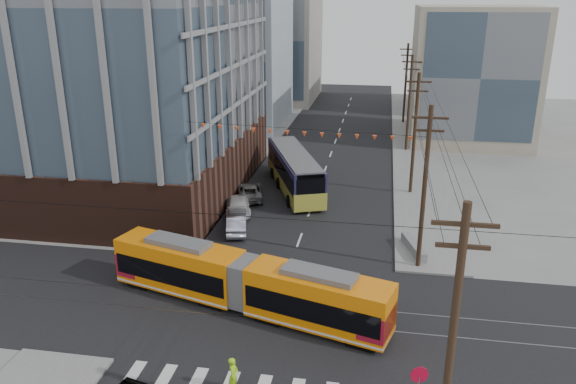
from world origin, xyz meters
TOP-DOWN VIEW (x-y plane):
  - ground at (0.00, 0.00)m, footprint 160.00×160.00m
  - office_building at (-22.00, 23.00)m, footprint 30.00×25.00m
  - bg_bldg_nw_near at (-17.00, 52.00)m, footprint 18.00×16.00m
  - bg_bldg_ne_near at (16.00, 48.00)m, footprint 14.00×14.00m
  - bg_bldg_nw_far at (-14.00, 72.00)m, footprint 16.00×18.00m
  - bg_bldg_ne_far at (18.00, 68.00)m, footprint 16.00×16.00m
  - utility_pole_near at (8.50, -6.00)m, footprint 0.30×0.30m
  - utility_pole_far at (8.50, 56.00)m, footprint 0.30×0.30m
  - streetcar at (-1.67, 4.00)m, footprint 17.25×7.16m
  - city_bus at (-2.18, 25.20)m, footprint 7.30×13.19m
  - parked_car_silver at (-5.02, 14.73)m, footprint 2.46×4.49m
  - parked_car_white at (-5.95, 18.70)m, footprint 3.36×5.40m
  - parked_car_grey at (-5.75, 22.21)m, footprint 3.41×5.26m
  - pedestrian at (-0.47, -3.19)m, footprint 0.43×0.66m
  - jersey_barrier at (8.30, 13.22)m, footprint 1.97×4.03m

SIDE VIEW (x-z plane):
  - ground at x=0.00m, z-range 0.00..0.00m
  - jersey_barrier at x=8.30m, z-range 0.00..0.79m
  - parked_car_grey at x=-5.75m, z-range 0.00..1.35m
  - parked_car_silver at x=-5.02m, z-range 0.00..1.40m
  - parked_car_white at x=-5.95m, z-range 0.00..1.46m
  - pedestrian at x=-0.47m, z-range 0.00..1.81m
  - streetcar at x=-1.67m, z-range 0.00..3.33m
  - city_bus at x=-2.18m, z-range 0.00..3.69m
  - utility_pole_near at x=8.50m, z-range 0.00..11.00m
  - utility_pole_far at x=8.50m, z-range 0.00..11.00m
  - bg_bldg_ne_far at x=18.00m, z-range 0.00..14.00m
  - bg_bldg_ne_near at x=16.00m, z-range 0.00..16.00m
  - bg_bldg_nw_near at x=-17.00m, z-range 0.00..18.00m
  - bg_bldg_nw_far at x=-14.00m, z-range 0.00..20.00m
  - office_building at x=-22.00m, z-range 0.00..28.60m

